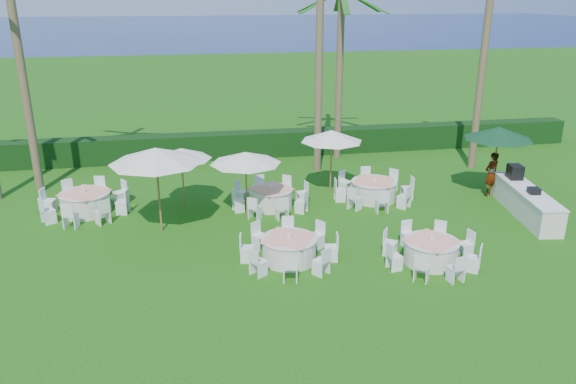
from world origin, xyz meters
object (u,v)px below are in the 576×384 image
Objects in this scene: banquet_table_d at (86,202)px; umbrella_c at (181,154)px; banquet_table_e at (271,197)px; umbrella_b at (246,158)px; buffet_table at (526,201)px; banquet_table_b at (289,249)px; banquet_table_c at (431,251)px; umbrella_d at (332,136)px; umbrella_a at (156,155)px; umbrella_green at (499,133)px; staff_person at (491,174)px; banquet_table_f at (374,190)px.

banquet_table_d is 3.92m from umbrella_c.
umbrella_b reaches higher than banquet_table_e.
buffet_table is (15.63, -3.02, 0.11)m from banquet_table_d.
umbrella_b reaches higher than banquet_table_b.
umbrella_d reaches higher than banquet_table_c.
umbrella_a reaches higher than banquet_table_c.
buffet_table is at bearing -13.45° from umbrella_c.
banquet_table_d is 1.08× the size of banquet_table_e.
banquet_table_e is at bearing 177.81° from umbrella_green.
umbrella_green is at bearing 1.90° from umbrella_b.
banquet_table_e is at bearing 34.23° from umbrella_b.
umbrella_green reaches higher than banquet_table_c.
banquet_table_b is 9.28m from buffet_table.
staff_person is (9.68, 0.40, -1.28)m from umbrella_b.
banquet_table_b is at bearing -155.06° from umbrella_green.
umbrella_b reaches higher than umbrella_c.
buffet_table is at bearing -9.96° from umbrella_b.
banquet_table_d is 1.03× the size of banquet_table_f.
staff_person reaches higher than banquet_table_b.
umbrella_c is (0.78, 2.02, -0.55)m from umbrella_a.
banquet_table_b is 4.28m from umbrella_b.
banquet_table_f is 1.20× the size of umbrella_d.
banquet_table_c is at bearing -39.21° from umbrella_c.
umbrella_d reaches higher than banquet_table_b.
banquet_table_e is at bearing -5.33° from banquet_table_d.
umbrella_d is 7.48m from buffet_table.
umbrella_c reaches higher than banquet_table_c.
umbrella_b is (-0.84, 3.81, 1.78)m from banquet_table_b.
umbrella_c is at bearing 176.00° from umbrella_green.
banquet_table_b is 5.34m from umbrella_a.
banquet_table_f is 1.23× the size of umbrella_b.
buffet_table is (8.92, -2.39, 0.14)m from banquet_table_e.
umbrella_b reaches higher than staff_person.
umbrella_d is at bearing 22.32° from umbrella_a.
umbrella_green is (6.16, -1.50, 0.20)m from umbrella_d.
banquet_table_f is at bearing -23.41° from staff_person.
umbrella_d is at bearing 142.89° from banquet_table_f.
umbrella_c is (-3.05, 4.96, 1.71)m from banquet_table_b.
banquet_table_b is 10.03m from umbrella_green.
banquet_table_c is at bearing -29.18° from banquet_table_d.
banquet_table_f reaches higher than banquet_table_c.
umbrella_c is at bearing 68.87° from umbrella_a.
banquet_table_b reaches higher than banquet_table_e.
umbrella_d is at bearing 27.16° from umbrella_b.
umbrella_a is (-7.95, 3.83, 2.27)m from banquet_table_c.
banquet_table_c is 0.94× the size of umbrella_a.
banquet_table_b is 1.15× the size of umbrella_d.
banquet_table_e reaches higher than banquet_table_c.
umbrella_a is at bearing -157.68° from umbrella_d.
banquet_table_c is 5.75m from buffet_table.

